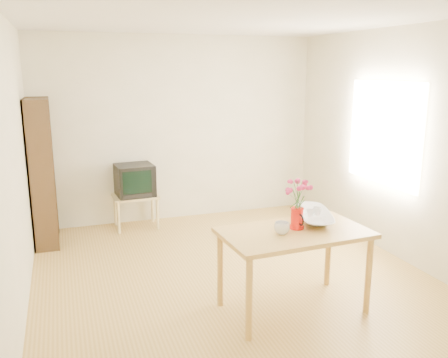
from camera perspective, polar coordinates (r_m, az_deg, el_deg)
name	(u,v)px	position (r m, az deg, el deg)	size (l,w,h in m)	color
room	(237,156)	(4.68, 1.52, 2.84)	(4.50, 4.50, 4.50)	#A37D39
table	(294,241)	(4.26, 8.46, -7.33)	(1.33, 0.81, 0.75)	#B88A3F
tv_stand	(136,200)	(6.58, -10.59, -2.53)	(0.60, 0.45, 0.46)	tan
bookshelf	(43,177)	(6.20, -20.99, 0.17)	(0.28, 0.70, 1.80)	black
pitcher	(297,219)	(4.26, 8.75, -4.78)	(0.13, 0.20, 0.19)	red
flowers	(298,192)	(4.19, 8.88, -1.56)	(0.22, 0.22, 0.31)	#C92F66
mug	(282,228)	(4.12, 6.98, -5.89)	(0.13, 0.13, 0.10)	white
bowl	(315,197)	(4.49, 10.86, -2.17)	(0.47, 0.47, 0.44)	white
teacup_a	(311,203)	(4.49, 10.39, -2.80)	(0.06, 0.06, 0.06)	white
teacup_b	(318,201)	(4.54, 11.20, -2.59)	(0.07, 0.07, 0.07)	white
television	(134,179)	(6.52, -10.72, -0.05)	(0.52, 0.49, 0.42)	black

